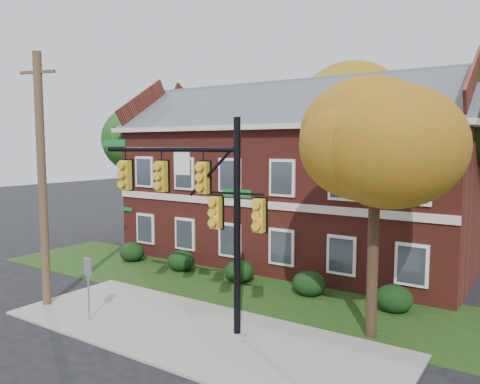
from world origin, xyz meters
The scene contains 15 objects.
ground centered at (0.00, 0.00, 0.00)m, with size 120.00×120.00×0.00m, color black.
sidewalk centered at (0.00, 1.00, 0.04)m, with size 14.00×5.00×0.08m, color gray.
grass_strip centered at (0.00, 6.00, 0.02)m, with size 30.00×6.00×0.04m, color #193811.
apartment_building centered at (-2.00, 11.95, 4.99)m, with size 18.80×8.80×9.74m.
hedge_far_left centered at (-9.00, 6.70, 0.53)m, with size 1.40×1.26×1.05m, color black.
hedge_left centered at (-5.50, 6.70, 0.53)m, with size 1.40×1.26×1.05m, color black.
hedge_center centered at (-2.00, 6.70, 0.53)m, with size 1.40×1.26×1.05m, color black.
hedge_right centered at (1.50, 6.70, 0.53)m, with size 1.40×1.26×1.05m, color black.
hedge_far_right centered at (5.00, 6.70, 0.53)m, with size 1.40×1.26×1.05m, color black.
tree_near_right centered at (5.22, 3.87, 6.67)m, with size 4.50×4.25×8.58m.
tree_left_rear centered at (-11.73, 10.84, 6.68)m, with size 5.40×5.10×8.88m.
tree_far_rear centered at (-0.66, 19.79, 8.84)m, with size 6.84×6.46×11.52m.
traffic_signal centered at (0.12, 1.31, 4.44)m, with size 6.36×1.13×7.15m.
utility_pole centered at (-6.54, -0.09, 4.95)m, with size 1.48×0.56×9.75m.
sign_post centered at (-3.75, -0.30, 1.58)m, with size 0.34×0.08×2.32m.
Camera 1 is at (9.63, -10.73, 6.26)m, focal length 35.00 mm.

